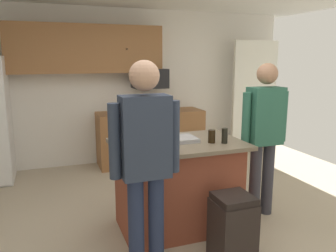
# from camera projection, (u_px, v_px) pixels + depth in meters

# --- Properties ---
(floor) EXTENTS (7.04, 7.04, 0.00)m
(floor) POSITION_uv_depth(u_px,v_px,m) (166.00, 237.00, 3.43)
(floor) COLOR #B7A88E
(floor) RESTS_ON ground
(back_wall) EXTENTS (6.40, 0.10, 2.60)m
(back_wall) POSITION_uv_depth(u_px,v_px,m) (111.00, 87.00, 5.76)
(back_wall) COLOR white
(back_wall) RESTS_ON ground
(french_door_window_panel) EXTENTS (0.90, 0.06, 2.00)m
(french_door_window_panel) POSITION_uv_depth(u_px,v_px,m) (254.00, 96.00, 6.29)
(french_door_window_panel) COLOR white
(french_door_window_panel) RESTS_ON ground
(cabinet_run_upper) EXTENTS (2.40, 0.38, 0.75)m
(cabinet_run_upper) POSITION_uv_depth(u_px,v_px,m) (87.00, 49.00, 5.32)
(cabinet_run_upper) COLOR #936038
(cabinet_run_lower) EXTENTS (1.80, 0.63, 0.90)m
(cabinet_run_lower) POSITION_uv_depth(u_px,v_px,m) (151.00, 137.00, 5.83)
(cabinet_run_lower) COLOR #936038
(cabinet_run_lower) RESTS_ON ground
(microwave_over_range) EXTENTS (0.56, 0.40, 0.32)m
(microwave_over_range) POSITION_uv_depth(u_px,v_px,m) (150.00, 78.00, 5.65)
(microwave_over_range) COLOR black
(kitchen_island) EXTENTS (1.33, 0.88, 0.94)m
(kitchen_island) POSITION_uv_depth(u_px,v_px,m) (178.00, 185.00, 3.55)
(kitchen_island) COLOR brown
(kitchen_island) RESTS_ON ground
(person_host_foreground) EXTENTS (0.57, 0.23, 1.77)m
(person_host_foreground) POSITION_uv_depth(u_px,v_px,m) (145.00, 156.00, 2.64)
(person_host_foreground) COLOR #232D4C
(person_host_foreground) RESTS_ON ground
(person_guest_by_door) EXTENTS (0.57, 0.23, 1.73)m
(person_guest_by_door) POSITION_uv_depth(u_px,v_px,m) (264.00, 130.00, 3.75)
(person_guest_by_door) COLOR #383842
(person_guest_by_door) RESTS_ON ground
(tumbler_amber) EXTENTS (0.07, 0.07, 0.13)m
(tumbler_amber) POSITION_uv_depth(u_px,v_px,m) (212.00, 136.00, 3.42)
(tumbler_amber) COLOR black
(tumbler_amber) RESTS_ON kitchen_island
(glass_short_whisky) EXTENTS (0.06, 0.06, 0.15)m
(glass_short_whisky) POSITION_uv_depth(u_px,v_px,m) (225.00, 136.00, 3.40)
(glass_short_whisky) COLOR black
(glass_short_whisky) RESTS_ON kitchen_island
(glass_dark_ale) EXTENTS (0.07, 0.07, 0.14)m
(glass_dark_ale) POSITION_uv_depth(u_px,v_px,m) (172.00, 143.00, 3.12)
(glass_dark_ale) COLOR #321811
(glass_dark_ale) RESTS_ON kitchen_island
(serving_tray) EXTENTS (0.44, 0.30, 0.04)m
(serving_tray) POSITION_uv_depth(u_px,v_px,m) (175.00, 140.00, 3.48)
(serving_tray) COLOR #B7B7BC
(serving_tray) RESTS_ON kitchen_island
(trash_bin) EXTENTS (0.34, 0.34, 0.61)m
(trash_bin) POSITION_uv_depth(u_px,v_px,m) (232.00, 228.00, 3.00)
(trash_bin) COLOR black
(trash_bin) RESTS_ON ground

